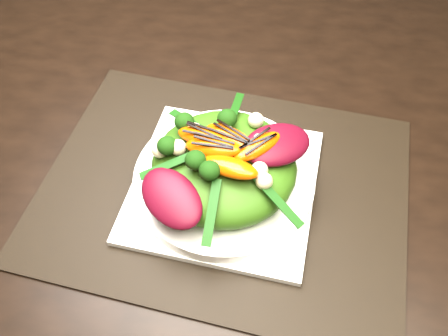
# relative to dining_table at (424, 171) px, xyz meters

# --- Properties ---
(floor) EXTENTS (4.00, 4.00, 0.01)m
(floor) POSITION_rel_dining_table_xyz_m (0.00, 0.00, -0.73)
(floor) COLOR brown
(floor) RESTS_ON ground
(dining_table) EXTENTS (1.60, 0.90, 0.75)m
(dining_table) POSITION_rel_dining_table_xyz_m (0.00, 0.00, 0.00)
(dining_table) COLOR black
(dining_table) RESTS_ON floor
(placemat) EXTENTS (0.55, 0.45, 0.00)m
(placemat) POSITION_rel_dining_table_xyz_m (-0.29, -0.07, 0.02)
(placemat) COLOR black
(placemat) RESTS_ON dining_table
(plate_base) EXTENTS (0.28, 0.28, 0.01)m
(plate_base) POSITION_rel_dining_table_xyz_m (-0.29, -0.07, 0.03)
(plate_base) COLOR white
(plate_base) RESTS_ON placemat
(salad_bowl) EXTENTS (0.31, 0.31, 0.02)m
(salad_bowl) POSITION_rel_dining_table_xyz_m (-0.29, -0.07, 0.04)
(salad_bowl) COLOR white
(salad_bowl) RESTS_ON plate_base
(lettuce_mound) EXTENTS (0.21, 0.21, 0.06)m
(lettuce_mound) POSITION_rel_dining_table_xyz_m (-0.29, -0.07, 0.07)
(lettuce_mound) COLOR #355D11
(lettuce_mound) RESTS_ON salad_bowl
(radicchio_leaf) EXTENTS (0.11, 0.10, 0.02)m
(radicchio_leaf) POSITION_rel_dining_table_xyz_m (-0.22, -0.06, 0.10)
(radicchio_leaf) COLOR #450713
(radicchio_leaf) RESTS_ON lettuce_mound
(orange_segment) EXTENTS (0.07, 0.03, 0.02)m
(orange_segment) POSITION_rel_dining_table_xyz_m (-0.31, -0.06, 0.11)
(orange_segment) COLOR #CF4003
(orange_segment) RESTS_ON lettuce_mound
(broccoli_floret) EXTENTS (0.04, 0.04, 0.04)m
(broccoli_floret) POSITION_rel_dining_table_xyz_m (-0.34, -0.04, 0.11)
(broccoli_floret) COLOR black
(broccoli_floret) RESTS_ON lettuce_mound
(macadamia_nut) EXTENTS (0.03, 0.03, 0.02)m
(macadamia_nut) POSITION_rel_dining_table_xyz_m (-0.26, -0.10, 0.11)
(macadamia_nut) COLOR #C1B588
(macadamia_nut) RESTS_ON lettuce_mound
(balsamic_drizzle) EXTENTS (0.04, 0.00, 0.00)m
(balsamic_drizzle) POSITION_rel_dining_table_xyz_m (-0.31, -0.06, 0.12)
(balsamic_drizzle) COLOR black
(balsamic_drizzle) RESTS_ON orange_segment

